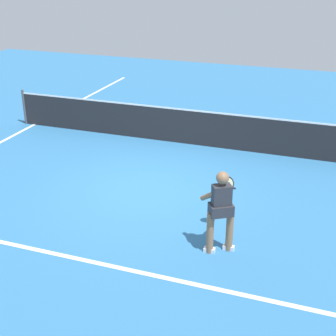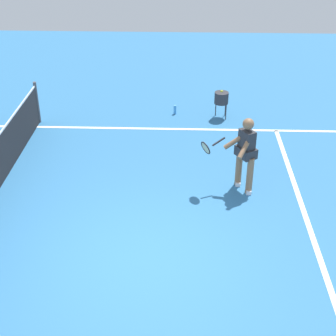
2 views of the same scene
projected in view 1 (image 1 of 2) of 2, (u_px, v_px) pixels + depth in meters
The scene contains 4 objects.
ground_plane at pixel (144, 189), 10.95m from camera, with size 28.20×28.20×0.00m, color teal.
service_line_marking at pixel (80, 259), 8.42m from camera, with size 9.93×0.10×0.01m, color white.
court_net at pixel (186, 126), 13.41m from camera, with size 10.61×0.08×1.08m.
tennis_player at pixel (221, 208), 8.35m from camera, with size 0.68×1.14×1.55m.
Camera 1 is at (3.83, -9.08, 4.85)m, focal length 51.71 mm.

